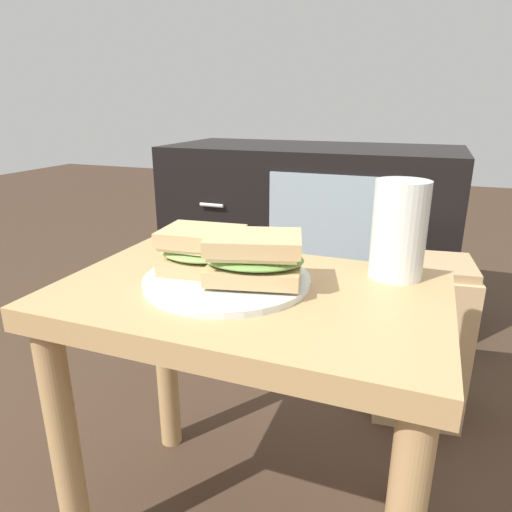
# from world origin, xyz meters

# --- Properties ---
(side_table) EXTENTS (0.56, 0.36, 0.46)m
(side_table) POSITION_xyz_m (0.00, 0.00, 0.37)
(side_table) COLOR tan
(side_table) RESTS_ON ground
(tv_cabinet) EXTENTS (0.96, 0.46, 0.58)m
(tv_cabinet) POSITION_xyz_m (-0.15, 0.95, 0.29)
(tv_cabinet) COLOR black
(tv_cabinet) RESTS_ON ground
(plate) EXTENTS (0.25, 0.25, 0.01)m
(plate) POSITION_xyz_m (-0.04, 0.01, 0.47)
(plate) COLOR silver
(plate) RESTS_ON side_table
(sandwich_front) EXTENTS (0.14, 0.11, 0.07)m
(sandwich_front) POSITION_xyz_m (-0.08, 0.02, 0.50)
(sandwich_front) COLOR tan
(sandwich_front) RESTS_ON plate
(sandwich_back) EXTENTS (0.16, 0.13, 0.07)m
(sandwich_back) POSITION_xyz_m (0.01, -0.00, 0.51)
(sandwich_back) COLOR tan
(sandwich_back) RESTS_ON plate
(beer_glass) EXTENTS (0.08, 0.08, 0.15)m
(beer_glass) POSITION_xyz_m (0.19, 0.12, 0.53)
(beer_glass) COLOR silver
(beer_glass) RESTS_ON side_table
(paper_bag) EXTENTS (0.22, 0.20, 0.38)m
(paper_bag) POSITION_xyz_m (0.25, 0.46, 0.19)
(paper_bag) COLOR tan
(paper_bag) RESTS_ON ground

